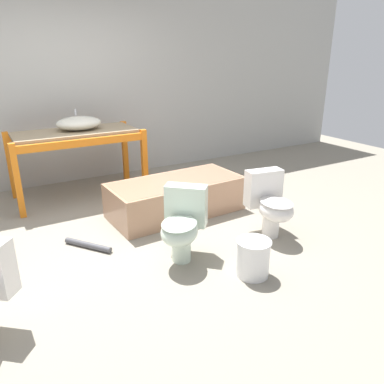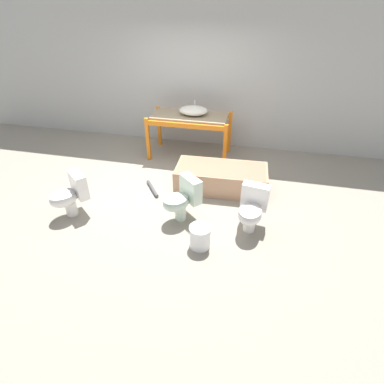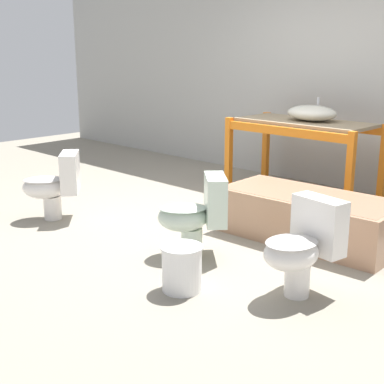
{
  "view_description": "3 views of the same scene",
  "coord_description": "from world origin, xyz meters",
  "px_view_note": "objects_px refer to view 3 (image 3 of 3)",
  "views": [
    {
      "loc": [
        -1.06,
        -3.51,
        1.8
      ],
      "look_at": [
        0.48,
        -0.88,
        0.67
      ],
      "focal_mm": 35.0,
      "sensor_mm": 36.0,
      "label": 1
    },
    {
      "loc": [
        1.36,
        -4.32,
        2.89
      ],
      "look_at": [
        0.57,
        -0.82,
        0.51
      ],
      "focal_mm": 28.0,
      "sensor_mm": 36.0,
      "label": 2
    },
    {
      "loc": [
        3.27,
        -3.8,
        1.64
      ],
      "look_at": [
        0.32,
        -0.77,
        0.51
      ],
      "focal_mm": 50.0,
      "sensor_mm": 36.0,
      "label": 3
    }
  ],
  "objects_px": {
    "sink_basin": "(312,113)",
    "bathtub_main": "(309,214)",
    "toilet_near": "(196,213)",
    "toilet_far": "(54,184)",
    "bucket_white": "(182,267)",
    "toilet_extra": "(302,245)"
  },
  "relations": [
    {
      "from": "toilet_far",
      "to": "bucket_white",
      "type": "bearing_deg",
      "value": 32.0
    },
    {
      "from": "toilet_far",
      "to": "bucket_white",
      "type": "distance_m",
      "value": 2.1
    },
    {
      "from": "bucket_white",
      "to": "toilet_far",
      "type": "bearing_deg",
      "value": 172.3
    },
    {
      "from": "bucket_white",
      "to": "toilet_near",
      "type": "bearing_deg",
      "value": 125.46
    },
    {
      "from": "toilet_far",
      "to": "bucket_white",
      "type": "xyz_separation_m",
      "value": [
        2.07,
        -0.28,
        -0.19
      ]
    },
    {
      "from": "sink_basin",
      "to": "bathtub_main",
      "type": "height_order",
      "value": "sink_basin"
    },
    {
      "from": "sink_basin",
      "to": "toilet_near",
      "type": "distance_m",
      "value": 2.28
    },
    {
      "from": "bathtub_main",
      "to": "toilet_extra",
      "type": "distance_m",
      "value": 1.16
    },
    {
      "from": "toilet_near",
      "to": "toilet_far",
      "type": "relative_size",
      "value": 1.0
    },
    {
      "from": "sink_basin",
      "to": "toilet_far",
      "type": "bearing_deg",
      "value": -119.31
    },
    {
      "from": "bathtub_main",
      "to": "toilet_far",
      "type": "bearing_deg",
      "value": -152.36
    },
    {
      "from": "toilet_extra",
      "to": "bucket_white",
      "type": "bearing_deg",
      "value": -131.13
    },
    {
      "from": "sink_basin",
      "to": "bathtub_main",
      "type": "bearing_deg",
      "value": -57.54
    },
    {
      "from": "toilet_far",
      "to": "toilet_extra",
      "type": "bearing_deg",
      "value": 44.77
    },
    {
      "from": "bathtub_main",
      "to": "bucket_white",
      "type": "distance_m",
      "value": 1.52
    },
    {
      "from": "sink_basin",
      "to": "toilet_far",
      "type": "xyz_separation_m",
      "value": [
        -1.37,
        -2.44,
        -0.6
      ]
    },
    {
      "from": "sink_basin",
      "to": "bathtub_main",
      "type": "distance_m",
      "value": 1.6
    },
    {
      "from": "sink_basin",
      "to": "bathtub_main",
      "type": "relative_size",
      "value": 0.36
    },
    {
      "from": "toilet_extra",
      "to": "toilet_far",
      "type": "bearing_deg",
      "value": -165.31
    },
    {
      "from": "toilet_far",
      "to": "toilet_extra",
      "type": "distance_m",
      "value": 2.72
    },
    {
      "from": "sink_basin",
      "to": "toilet_extra",
      "type": "xyz_separation_m",
      "value": [
        1.34,
        -2.2,
        -0.6
      ]
    },
    {
      "from": "sink_basin",
      "to": "bucket_white",
      "type": "bearing_deg",
      "value": -75.59
    }
  ]
}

